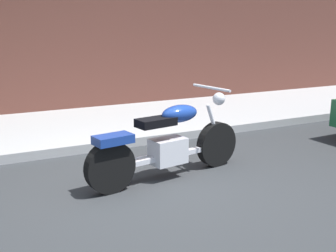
% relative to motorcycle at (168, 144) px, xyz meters
% --- Properties ---
extents(ground_plane, '(60.00, 60.00, 0.00)m').
position_rel_motorcycle_xyz_m(ground_plane, '(-0.28, -0.28, -0.45)').
color(ground_plane, '#303335').
extents(sidewalk, '(24.82, 2.85, 0.14)m').
position_rel_motorcycle_xyz_m(sidewalk, '(-0.28, 2.90, -0.38)').
color(sidewalk, '#A6A6A6').
rests_on(sidewalk, ground).
extents(motorcycle, '(2.24, 0.74, 1.11)m').
position_rel_motorcycle_xyz_m(motorcycle, '(0.00, 0.00, 0.00)').
color(motorcycle, black).
rests_on(motorcycle, ground).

